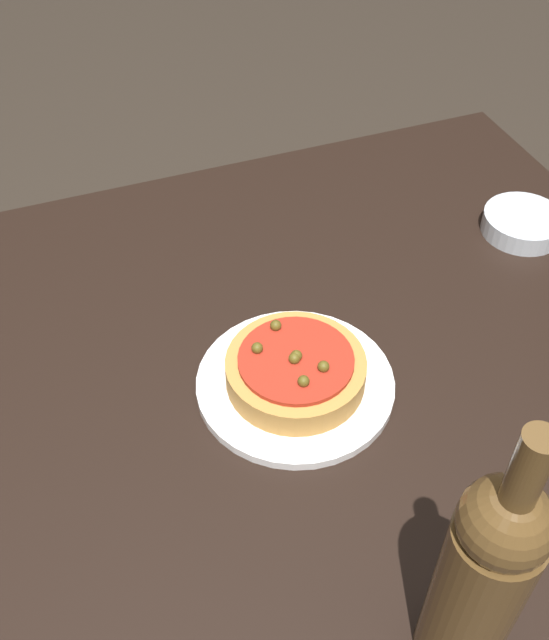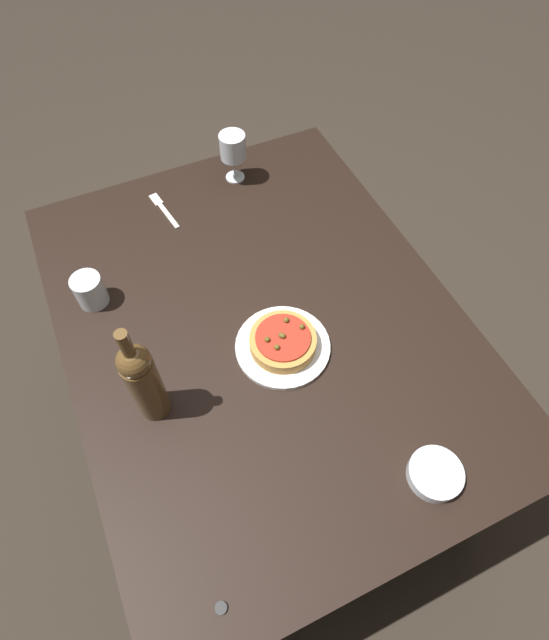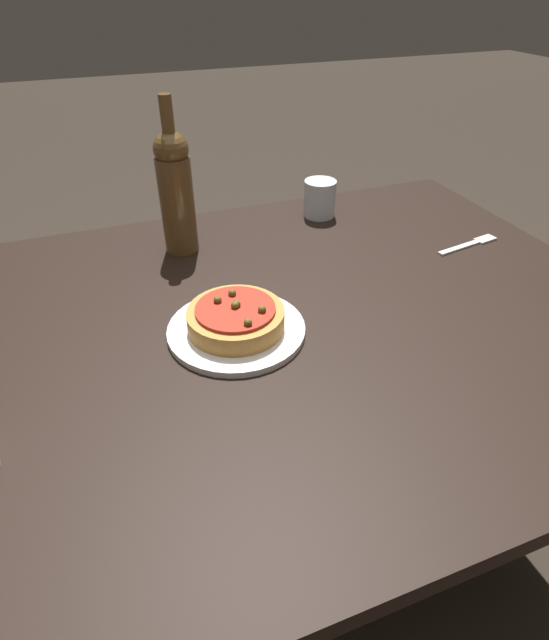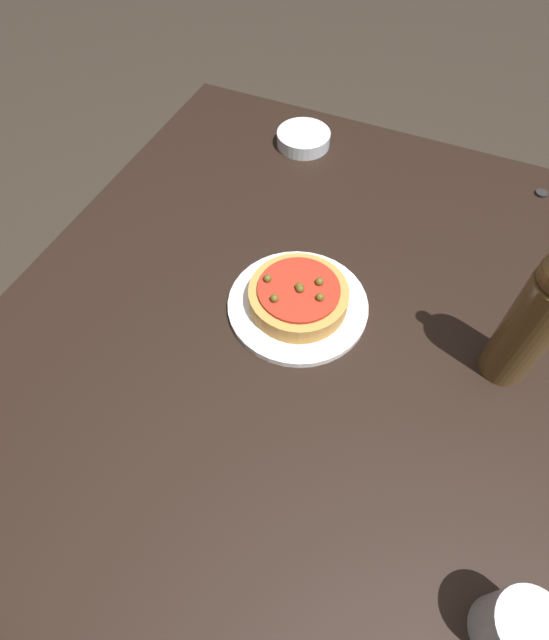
# 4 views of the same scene
# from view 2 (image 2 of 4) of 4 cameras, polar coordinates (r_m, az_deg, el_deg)

# --- Properties ---
(ground_plane) EXTENTS (14.00, 14.00, 0.00)m
(ground_plane) POSITION_cam_2_polar(r_m,az_deg,el_deg) (1.97, -1.06, -11.66)
(ground_plane) COLOR #2D261E
(dining_table) EXTENTS (1.34, 1.01, 0.73)m
(dining_table) POSITION_cam_2_polar(r_m,az_deg,el_deg) (1.39, -1.48, -1.76)
(dining_table) COLOR black
(dining_table) RESTS_ON ground_plane
(dinner_plate) EXTENTS (0.24, 0.24, 0.01)m
(dinner_plate) POSITION_cam_2_polar(r_m,az_deg,el_deg) (1.27, 0.95, -3.04)
(dinner_plate) COLOR white
(dinner_plate) RESTS_ON dining_table
(pizza) EXTENTS (0.17, 0.17, 0.05)m
(pizza) POSITION_cam_2_polar(r_m,az_deg,el_deg) (1.25, 0.96, -2.43)
(pizza) COLOR #BC843D
(pizza) RESTS_ON dinner_plate
(wine_glass) EXTENTS (0.08, 0.08, 0.16)m
(wine_glass) POSITION_cam_2_polar(r_m,az_deg,el_deg) (1.62, -4.79, 19.03)
(wine_glass) COLOR silver
(wine_glass) RESTS_ON dining_table
(wine_bottle) EXTENTS (0.07, 0.07, 0.33)m
(wine_bottle) POSITION_cam_2_polar(r_m,az_deg,el_deg) (1.11, -14.80, -6.66)
(wine_bottle) COLOR brown
(wine_bottle) RESTS_ON dining_table
(water_cup) EXTENTS (0.08, 0.08, 0.09)m
(water_cup) POSITION_cam_2_polar(r_m,az_deg,el_deg) (1.41, -20.36, 3.18)
(water_cup) COLOR silver
(water_cup) RESTS_ON dining_table
(side_bowl) EXTENTS (0.12, 0.12, 0.03)m
(side_bowl) POSITION_cam_2_polar(r_m,az_deg,el_deg) (1.19, 17.87, -16.40)
(side_bowl) COLOR silver
(side_bowl) RESTS_ON dining_table
(fork) EXTENTS (0.17, 0.05, 0.00)m
(fork) POSITION_cam_2_polar(r_m,az_deg,el_deg) (1.62, -12.63, 12.33)
(fork) COLOR beige
(fork) RESTS_ON dining_table
(bottle_cap) EXTENTS (0.02, 0.02, 0.01)m
(bottle_cap) POSITION_cam_2_polar(r_m,az_deg,el_deg) (1.11, -6.14, -29.90)
(bottle_cap) COLOR black
(bottle_cap) RESTS_ON dining_table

